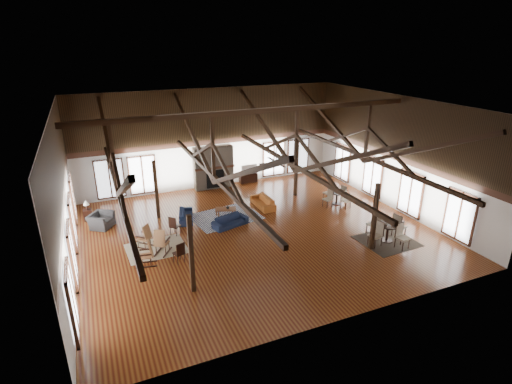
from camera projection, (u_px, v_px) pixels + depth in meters
name	position (u px, v px, depth m)	size (l,w,h in m)	color
floor	(256.00, 232.00, 19.12)	(16.00, 16.00, 0.00)	brown
ceiling	(256.00, 105.00, 16.97)	(16.00, 14.00, 0.02)	black
wall_back	(211.00, 139.00, 24.05)	(16.00, 0.02, 6.00)	silver
wall_front	(347.00, 239.00, 12.04)	(16.00, 0.02, 6.00)	silver
wall_left	(62.00, 198.00, 15.11)	(0.02, 14.00, 6.00)	silver
wall_right	(396.00, 154.00, 20.97)	(0.02, 14.00, 6.00)	silver
roof_truss	(256.00, 150.00, 17.67)	(15.60, 14.07, 3.14)	black
post_grid	(256.00, 202.00, 18.57)	(8.16, 7.16, 3.05)	black
fireplace	(213.00, 167.00, 24.38)	(2.50, 0.69, 2.60)	#756859
ceiling_fan	(276.00, 161.00, 17.10)	(1.60, 1.60, 0.75)	black
sofa_navy_front	(230.00, 221.00, 19.62)	(1.78, 0.70, 0.52)	#121B34
sofa_navy_left	(186.00, 215.00, 20.30)	(0.66, 1.70, 0.49)	#141E39
sofa_orange	(263.00, 202.00, 21.90)	(0.75, 1.93, 0.56)	#9E521E
coffee_table	(226.00, 209.00, 20.73)	(1.18, 0.86, 0.41)	brown
vase	(228.00, 207.00, 20.68)	(0.16, 0.16, 0.17)	#B2B2B2
armchair	(101.00, 220.00, 19.47)	(1.10, 0.96, 0.71)	#303032
side_table_lamp	(88.00, 212.00, 20.23)	(0.42, 0.42, 1.08)	black
rocking_chair_a	(145.00, 237.00, 17.53)	(0.92, 0.90, 1.09)	brown
rocking_chair_b	(161.00, 242.00, 16.98)	(0.90, 1.02, 1.16)	brown
rocking_chair_c	(148.00, 254.00, 16.15)	(0.90, 0.58, 1.08)	brown
side_chair_a	(174.00, 224.00, 18.58)	(0.57, 0.57, 0.96)	black
side_chair_b	(180.00, 251.00, 16.25)	(0.51, 0.51, 0.94)	black
cafe_table_near	(388.00, 230.00, 18.06)	(2.22, 2.22, 1.13)	black
cafe_table_far	(337.00, 196.00, 22.17)	(1.89, 1.89, 0.97)	black
cup_near	(387.00, 223.00, 18.01)	(0.11, 0.11, 0.09)	#B2B2B2
cup_far	(337.00, 191.00, 22.16)	(0.13, 0.13, 0.10)	#B2B2B2
tv_console	(248.00, 178.00, 25.66)	(1.16, 0.43, 0.58)	black
television	(249.00, 169.00, 25.46)	(1.06, 0.14, 0.61)	#B2B2B2
rug_tan	(156.00, 248.00, 17.58)	(2.52, 1.98, 0.01)	tan
rug_navy	(226.00, 217.00, 20.71)	(3.35, 2.51, 0.01)	#1A2549
rug_dark	(387.00, 241.00, 18.23)	(2.40, 2.18, 0.01)	black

